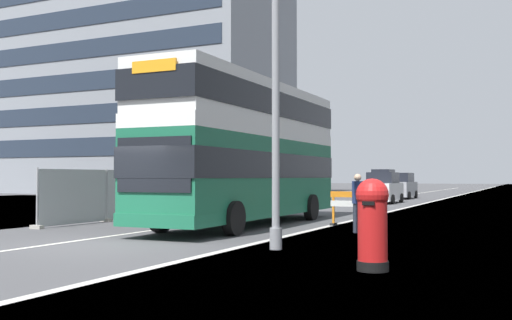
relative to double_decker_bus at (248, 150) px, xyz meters
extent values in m
cube|color=#424244|center=(-0.75, -7.01, -2.68)|extent=(140.00, 280.00, 0.10)
cube|color=#B2AFA8|center=(2.69, -7.01, -2.63)|extent=(0.24, 196.00, 0.01)
cube|color=silver|center=(-1.81, -7.01, -2.63)|extent=(0.16, 168.00, 0.01)
cube|color=#196042|center=(0.00, 0.01, -0.96)|extent=(2.67, 11.53, 2.64)
cube|color=silver|center=(0.00, 0.01, 0.57)|extent=(2.67, 11.53, 0.40)
cube|color=silver|center=(0.00, 0.01, 1.54)|extent=(2.64, 11.41, 1.54)
cube|color=black|center=(0.00, 0.01, -0.56)|extent=(2.69, 11.64, 0.85)
cube|color=black|center=(0.00, 0.01, 1.54)|extent=(2.68, 11.59, 0.85)
cube|color=black|center=(0.09, -5.76, -0.63)|extent=(2.28, 0.10, 1.45)
cube|color=orange|center=(0.09, -5.76, 1.96)|extent=(1.36, 0.08, 0.32)
cube|color=#196042|center=(0.00, 0.01, -2.10)|extent=(2.69, 11.64, 0.36)
cylinder|color=black|center=(-1.18, -3.57, -2.13)|extent=(0.32, 1.00, 1.00)
cylinder|color=black|center=(1.30, -3.53, -2.13)|extent=(0.32, 1.00, 1.00)
cylinder|color=black|center=(-1.29, 3.15, -2.13)|extent=(0.32, 1.00, 1.00)
cylinder|color=black|center=(1.19, 3.19, -2.13)|extent=(0.32, 1.00, 1.00)
cylinder|color=gray|center=(3.65, -5.94, 1.38)|extent=(0.18, 0.18, 8.02)
cylinder|color=gray|center=(3.65, -5.94, -2.38)|extent=(0.29, 0.29, 0.50)
cylinder|color=black|center=(6.46, -8.05, -2.54)|extent=(0.57, 0.57, 0.18)
cylinder|color=red|center=(6.46, -8.05, -1.86)|extent=(0.53, 0.53, 1.18)
sphere|color=red|center=(6.46, -8.05, -1.27)|extent=(0.59, 0.59, 0.59)
cube|color=black|center=(6.46, -8.33, -1.41)|extent=(0.22, 0.03, 0.07)
cube|color=orange|center=(3.55, 1.21, -1.55)|extent=(1.80, 0.11, 0.20)
cube|color=white|center=(3.55, 1.21, -1.87)|extent=(1.80, 0.11, 0.20)
cube|color=orange|center=(2.74, 1.19, -2.09)|extent=(0.07, 0.07, 1.08)
cube|color=black|center=(2.74, 1.19, -2.59)|extent=(0.15, 0.44, 0.08)
cube|color=orange|center=(4.36, 1.22, -2.09)|extent=(0.07, 0.07, 1.08)
cube|color=black|center=(4.36, 1.22, -2.59)|extent=(0.15, 0.44, 0.08)
cube|color=#A8AAAD|center=(-5.47, -2.60, -1.63)|extent=(0.04, 3.26, 1.89)
cube|color=#A8AAAD|center=(-5.47, 0.80, -1.63)|extent=(0.04, 3.26, 1.89)
cube|color=#A8AAAD|center=(-5.47, 4.20, -1.63)|extent=(0.04, 3.26, 1.89)
cube|color=#A8AAAD|center=(-5.47, 7.60, -1.63)|extent=(0.04, 3.26, 1.89)
cylinder|color=#939699|center=(-5.47, -4.30, -1.63)|extent=(0.06, 0.06, 1.99)
cube|color=gray|center=(-5.47, -4.30, -2.57)|extent=(0.44, 0.20, 0.12)
cylinder|color=#939699|center=(-5.47, -0.90, -1.63)|extent=(0.06, 0.06, 1.99)
cube|color=gray|center=(-5.47, -0.90, -2.57)|extent=(0.44, 0.20, 0.12)
cylinder|color=#939699|center=(-5.47, 2.50, -1.63)|extent=(0.06, 0.06, 1.99)
cube|color=gray|center=(-5.47, 2.50, -2.57)|extent=(0.44, 0.20, 0.12)
cylinder|color=#939699|center=(-5.47, 5.90, -1.63)|extent=(0.06, 0.06, 1.99)
cube|color=gray|center=(-5.47, 5.90, -2.57)|extent=(0.44, 0.20, 0.12)
cylinder|color=#939699|center=(-5.47, 9.30, -1.63)|extent=(0.06, 0.06, 1.99)
cube|color=gray|center=(-5.47, 9.30, -2.57)|extent=(0.44, 0.20, 0.12)
cube|color=silver|center=(0.24, 19.13, -1.90)|extent=(1.74, 4.24, 1.10)
cube|color=black|center=(0.24, 19.13, -1.00)|extent=(1.60, 2.33, 0.68)
cylinder|color=black|center=(1.11, 20.45, -2.33)|extent=(0.20, 0.60, 0.60)
cylinder|color=black|center=(-0.63, 20.45, -2.33)|extent=(0.20, 0.60, 0.60)
cylinder|color=black|center=(1.11, 17.82, -2.33)|extent=(0.20, 0.60, 0.60)
cylinder|color=black|center=(-0.63, 17.82, -2.33)|extent=(0.20, 0.60, 0.60)
cube|color=gray|center=(-0.42, 27.42, -1.89)|extent=(1.88, 4.41, 1.11)
cube|color=black|center=(-0.42, 27.42, -0.99)|extent=(1.73, 2.43, 0.70)
cylinder|color=black|center=(0.52, 28.79, -2.33)|extent=(0.20, 0.60, 0.60)
cylinder|color=black|center=(-1.36, 28.79, -2.33)|extent=(0.20, 0.60, 0.60)
cylinder|color=black|center=(0.52, 26.06, -2.33)|extent=(0.20, 0.60, 0.60)
cylinder|color=black|center=(-1.36, 26.06, -2.33)|extent=(0.20, 0.60, 0.60)
cube|color=gray|center=(-3.43, 34.78, -1.78)|extent=(1.74, 4.46, 1.34)
cube|color=black|center=(-3.43, 34.78, -0.69)|extent=(1.60, 2.45, 0.84)
cylinder|color=black|center=(-2.56, 36.16, -2.33)|extent=(0.20, 0.60, 0.60)
cylinder|color=black|center=(-4.30, 36.16, -2.33)|extent=(0.20, 0.60, 0.60)
cylinder|color=black|center=(-2.56, 33.40, -2.33)|extent=(0.20, 0.60, 0.60)
cylinder|color=black|center=(-4.30, 33.40, -2.33)|extent=(0.20, 0.60, 0.60)
cylinder|color=#4C3D2D|center=(-14.32, 32.68, -0.48)|extent=(0.37, 0.37, 4.29)
cylinder|color=#4C3D2D|center=(-13.61, 32.81, 0.93)|extent=(1.51, 0.37, 1.22)
cylinder|color=#4C3D2D|center=(-14.23, 33.03, 0.93)|extent=(0.36, 0.85, 1.18)
cylinder|color=#4C3D2D|center=(-14.50, 33.04, 0.70)|extent=(0.51, 0.84, 1.03)
cylinder|color=#4C3D2D|center=(-15.07, 32.60, 1.24)|extent=(1.62, 0.31, 1.74)
cylinder|color=#4C3D2D|center=(-14.66, 31.89, 0.89)|extent=(0.89, 1.74, 1.34)
cylinder|color=#4C3D2D|center=(-14.16, 32.22, 0.71)|extent=(0.48, 1.06, 0.87)
cylinder|color=#2D3342|center=(4.25, -1.12, -2.19)|extent=(0.29, 0.29, 0.88)
cylinder|color=navy|center=(4.25, -1.12, -1.41)|extent=(0.34, 0.34, 0.67)
sphere|color=tan|center=(4.25, -1.12, -0.97)|extent=(0.22, 0.22, 0.22)
cube|color=gray|center=(-28.07, 32.69, 9.84)|extent=(28.25, 15.12, 24.94)
cube|color=#232D3D|center=(-28.07, 25.10, 1.89)|extent=(26.56, 0.08, 1.75)
cube|color=#232D3D|center=(-28.07, 25.10, 5.01)|extent=(26.56, 0.08, 1.75)
cube|color=#232D3D|center=(-28.07, 25.10, 8.13)|extent=(26.56, 0.08, 1.75)
cube|color=#232D3D|center=(-28.07, 25.10, 11.24)|extent=(26.56, 0.08, 1.75)
cube|color=#232D3D|center=(-28.07, 25.10, 14.36)|extent=(26.56, 0.08, 1.75)
camera|label=1|loc=(9.15, -18.58, -0.94)|focal=41.63mm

